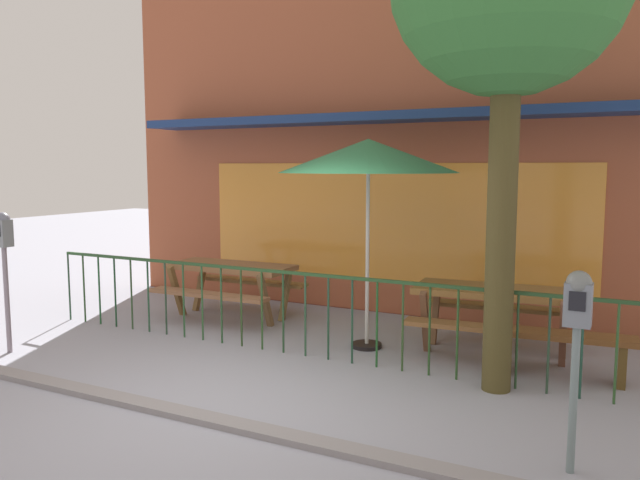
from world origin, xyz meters
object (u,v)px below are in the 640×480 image
picnic_table_left (231,276)px  parking_meter_far (4,245)px  parking_meter_near (577,318)px  patio_bench (562,345)px  patio_umbrella (368,157)px  picnic_table_right (495,302)px

picnic_table_left → parking_meter_far: size_ratio=1.12×
picnic_table_left → parking_meter_near: parking_meter_near is taller
picnic_table_left → parking_meter_near: size_ratio=1.26×
patio_bench → patio_umbrella: bearing=176.6°
picnic_table_left → patio_bench: bearing=-7.7°
parking_meter_near → parking_meter_far: (-6.11, 0.12, 0.15)m
picnic_table_left → patio_bench: picnic_table_left is taller
picnic_table_right → parking_meter_far: bearing=-153.7°
parking_meter_near → parking_meter_far: 6.12m
parking_meter_far → parking_meter_near: bearing=-1.1°
patio_umbrella → patio_bench: patio_umbrella is taller
patio_bench → parking_meter_near: size_ratio=0.98×
picnic_table_left → parking_meter_near: (4.79, -2.68, 0.51)m
picnic_table_left → patio_umbrella: 2.87m
picnic_table_right → patio_bench: 0.99m
picnic_table_right → patio_umbrella: patio_umbrella is taller
parking_meter_near → patio_umbrella: bearing=138.6°
picnic_table_right → parking_meter_far: 5.65m
parking_meter_far → patio_bench: bearing=18.6°
patio_bench → picnic_table_right: bearing=146.0°
parking_meter_near → parking_meter_far: bearing=178.9°
picnic_table_right → patio_umbrella: bearing=-164.1°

